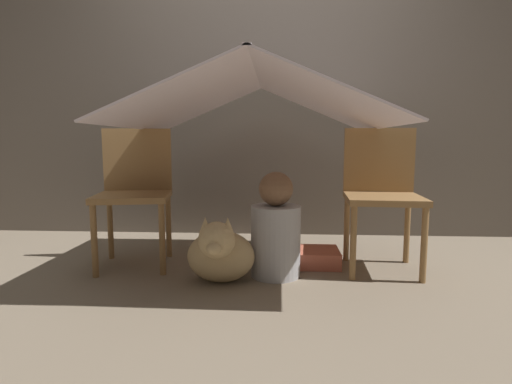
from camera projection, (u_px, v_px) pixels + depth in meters
name	position (u px, v px, depth m)	size (l,w,h in m)	color
ground_plane	(255.00, 273.00, 2.37)	(8.80, 8.80, 0.00)	gray
wall_back	(263.00, 84.00, 3.27)	(7.00, 0.05, 2.50)	#6B6056
chair_left	(135.00, 188.00, 2.52)	(0.51, 0.51, 0.86)	olive
chair_right	(381.00, 189.00, 2.44)	(0.47, 0.47, 0.86)	olive
sheet_canopy	(256.00, 99.00, 2.34)	(1.52, 1.33, 0.33)	silver
person_front	(276.00, 232.00, 2.30)	(0.29, 0.29, 0.61)	#B2B2B7
dog	(220.00, 252.00, 2.17)	(0.37, 0.39, 0.39)	tan
floor_cushion	(312.00, 257.00, 2.53)	(0.34, 0.27, 0.10)	#CC664C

